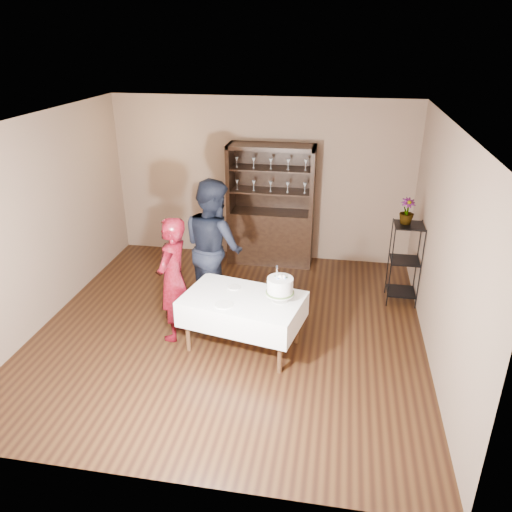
% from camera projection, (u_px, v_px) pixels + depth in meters
% --- Properties ---
extents(floor, '(5.00, 5.00, 0.00)m').
position_uv_depth(floor, '(230.00, 329.00, 6.62)').
color(floor, black).
rests_on(floor, ground).
extents(ceiling, '(5.00, 5.00, 0.00)m').
position_uv_depth(ceiling, '(225.00, 122.00, 5.51)').
color(ceiling, silver).
rests_on(ceiling, back_wall).
extents(back_wall, '(5.00, 0.02, 2.70)m').
position_uv_depth(back_wall, '(261.00, 180.00, 8.31)').
color(back_wall, '#775E4D').
rests_on(back_wall, floor).
extents(wall_left, '(0.02, 5.00, 2.70)m').
position_uv_depth(wall_left, '(40.00, 223.00, 6.46)').
color(wall_left, '#775E4D').
rests_on(wall_left, floor).
extents(wall_right, '(0.02, 5.00, 2.70)m').
position_uv_depth(wall_right, '(442.00, 249.00, 5.67)').
color(wall_right, '#775E4D').
rests_on(wall_right, floor).
extents(china_hutch, '(1.40, 0.48, 2.00)m').
position_uv_depth(china_hutch, '(271.00, 225.00, 8.34)').
color(china_hutch, black).
rests_on(china_hutch, floor).
extents(plant_etagere, '(0.42, 0.42, 1.20)m').
position_uv_depth(plant_etagere, '(405.00, 260.00, 7.07)').
color(plant_etagere, black).
rests_on(plant_etagere, floor).
extents(cake_table, '(1.56, 1.14, 0.70)m').
position_uv_depth(cake_table, '(243.00, 309.00, 6.05)').
color(cake_table, white).
rests_on(cake_table, floor).
extents(woman, '(0.47, 0.64, 1.62)m').
position_uv_depth(woman, '(173.00, 279.00, 6.18)').
color(woman, '#310405').
rests_on(woman, floor).
extents(man, '(1.16, 1.16, 1.90)m').
position_uv_depth(man, '(214.00, 247.00, 6.76)').
color(man, black).
rests_on(man, floor).
extents(cake, '(0.37, 0.37, 0.47)m').
position_uv_depth(cake, '(280.00, 287.00, 5.82)').
color(cake, silver).
rests_on(cake, cake_table).
extents(plate_near, '(0.28, 0.28, 0.01)m').
position_uv_depth(plate_near, '(224.00, 305.00, 5.80)').
color(plate_near, silver).
rests_on(plate_near, cake_table).
extents(plate_far, '(0.18, 0.18, 0.01)m').
position_uv_depth(plate_far, '(234.00, 287.00, 6.20)').
color(plate_far, silver).
rests_on(plate_far, cake_table).
extents(potted_plant, '(0.24, 0.24, 0.36)m').
position_uv_depth(potted_plant, '(407.00, 211.00, 6.83)').
color(potted_plant, '#4C6C33').
rests_on(potted_plant, plant_etagere).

